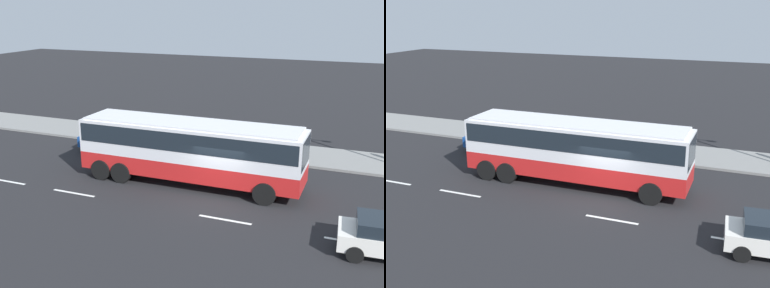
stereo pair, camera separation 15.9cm
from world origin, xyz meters
The scene contains 6 objects.
ground_plane centered at (0.00, 0.00, 0.00)m, with size 120.00×120.00×0.00m, color black.
sidewalk_curb centered at (0.00, 8.15, 0.07)m, with size 80.00×4.00×0.15m, color gray.
lane_centreline centered at (3.86, -2.02, 0.00)m, with size 47.56×0.16×0.01m.
coach_bus centered at (-1.98, 1.39, 2.06)m, with size 11.68×2.81×3.31m.
car_blue_saloon centered at (-8.61, 4.68, 0.78)m, with size 4.34×2.10×1.45m.
pedestrian_at_crossing centered at (-0.07, 7.20, 1.10)m, with size 0.32×0.32×1.65m.
Camera 2 is at (6.60, -19.79, 9.05)m, focal length 43.69 mm.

